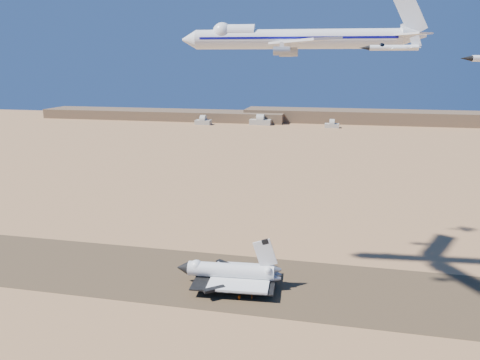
% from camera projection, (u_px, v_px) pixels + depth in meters
% --- Properties ---
extents(ground, '(1200.00, 1200.00, 0.00)m').
position_uv_depth(ground, '(202.00, 277.00, 191.91)').
color(ground, '#A8774A').
rests_on(ground, ground).
extents(runway, '(600.00, 50.00, 0.06)m').
position_uv_depth(runway, '(202.00, 277.00, 191.90)').
color(runway, brown).
rests_on(runway, ground).
extents(ridgeline, '(960.00, 90.00, 18.00)m').
position_uv_depth(ridgeline, '(351.00, 118.00, 676.13)').
color(ridgeline, brown).
rests_on(ridgeline, ground).
extents(hangars, '(200.50, 29.50, 30.00)m').
position_uv_depth(hangars, '(257.00, 122.00, 657.27)').
color(hangars, '#ACA798').
rests_on(hangars, ground).
extents(shuttle, '(41.68, 27.39, 20.49)m').
position_uv_depth(shuttle, '(230.00, 272.00, 183.86)').
color(shuttle, white).
rests_on(shuttle, runway).
extents(carrier_747, '(88.35, 68.21, 21.99)m').
position_uv_depth(carrier_747, '(289.00, 39.00, 170.05)').
color(carrier_747, white).
extents(crew_a, '(0.59, 0.77, 1.89)m').
position_uv_depth(crew_a, '(252.00, 297.00, 173.61)').
color(crew_a, '#D0540C').
rests_on(crew_a, runway).
extents(crew_b, '(0.57, 0.94, 1.90)m').
position_uv_depth(crew_b, '(240.00, 298.00, 173.43)').
color(crew_b, '#D0540C').
rests_on(crew_b, runway).
extents(crew_c, '(1.16, 0.93, 1.76)m').
position_uv_depth(crew_c, '(239.00, 297.00, 173.63)').
color(crew_c, '#D0540C').
rests_on(crew_c, runway).
extents(chase_jet_a, '(15.52, 8.38, 3.87)m').
position_uv_depth(chase_jet_a, '(393.00, 48.00, 121.03)').
color(chase_jet_a, white).
extents(chase_jet_c, '(15.09, 8.48, 3.79)m').
position_uv_depth(chase_jet_c, '(339.00, 37.00, 207.22)').
color(chase_jet_c, white).
extents(chase_jet_d, '(16.34, 8.88, 4.07)m').
position_uv_depth(chase_jet_d, '(390.00, 30.00, 219.40)').
color(chase_jet_d, white).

